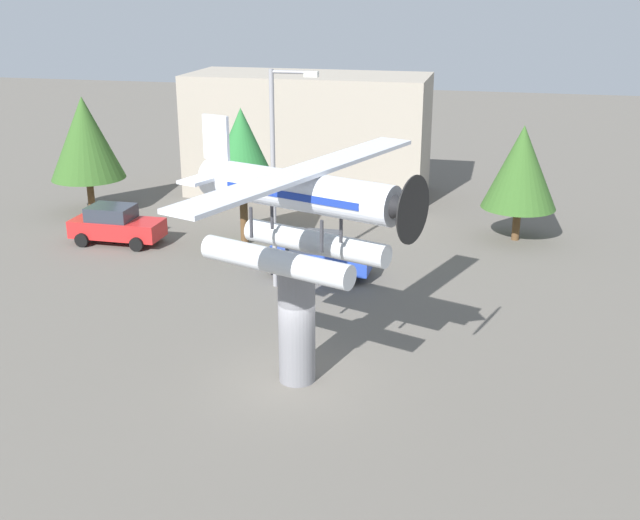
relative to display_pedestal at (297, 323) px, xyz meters
name	(u,v)px	position (x,y,z in m)	size (l,w,h in m)	color
ground_plane	(297,379)	(0.00, 0.00, -1.88)	(140.00, 140.00, 0.00)	#605B54
display_pedestal	(297,323)	(0.00, 0.00, 0.00)	(1.10, 1.10, 3.75)	slate
floatplane_monument	(299,208)	(0.12, -0.04, 3.55)	(7.20, 10.16, 4.00)	silver
car_near_red	(116,225)	(-11.52, 10.94, -1.00)	(4.20, 2.02, 1.76)	red
car_mid_blue	(318,255)	(-1.47, 8.96, -1.00)	(4.20, 2.02, 1.76)	#2847B7
streetlight_primary	(278,166)	(-2.66, 7.34, 2.98)	(1.84, 0.28, 8.43)	gray
storefront_building	(308,135)	(-5.16, 22.00, 1.46)	(13.26, 5.41, 6.68)	#9E9384
tree_west	(85,138)	(-15.26, 15.45, 2.03)	(3.78, 3.78, 6.02)	brown
tree_east	(242,151)	(-5.71, 12.13, 2.46)	(3.41, 3.41, 6.25)	brown
tree_center_back	(521,167)	(6.43, 15.67, 1.58)	(3.43, 3.43, 5.38)	brown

